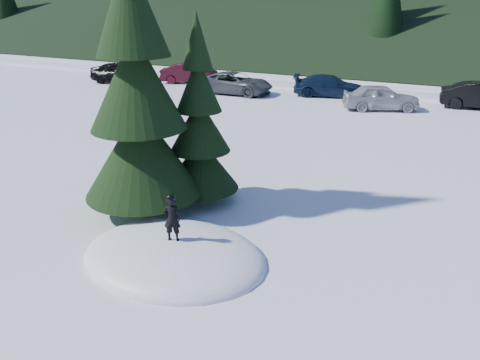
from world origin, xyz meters
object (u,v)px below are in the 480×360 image
at_px(spruce_short, 200,132).
at_px(car_2, 235,83).
at_px(spruce_tall, 137,95).
at_px(car_0, 120,73).
at_px(child_skier, 172,219).
at_px(car_3, 330,86).
at_px(car_1, 190,73).
at_px(car_4, 381,97).

distance_m(spruce_short, car_2, 16.93).
xyz_separation_m(spruce_tall, car_0, (-14.98, 16.51, -2.57)).
height_order(spruce_tall, child_skier, spruce_tall).
distance_m(spruce_tall, car_3, 18.88).
relative_size(spruce_short, car_2, 1.12).
xyz_separation_m(car_0, car_1, (4.29, 2.41, -0.07)).
bearing_deg(car_0, car_1, -63.29).
xyz_separation_m(car_2, car_3, (5.59, 1.90, -0.02)).
distance_m(spruce_short, car_4, 15.10).
distance_m(child_skier, car_0, 25.11).
bearing_deg(car_4, car_2, 63.64).
bearing_deg(car_4, car_3, 32.76).
bearing_deg(car_3, car_2, 94.38).
distance_m(child_skier, car_1, 24.40).
height_order(spruce_short, car_2, spruce_short).
bearing_deg(car_1, car_4, -124.82).
bearing_deg(car_1, car_0, 95.28).
xyz_separation_m(spruce_short, car_0, (-15.98, 15.11, -1.35)).
height_order(car_1, car_2, car_1).
bearing_deg(car_4, car_0, 66.13).
relative_size(car_1, car_2, 0.86).
xyz_separation_m(spruce_tall, car_2, (-5.93, 16.79, -2.65)).
bearing_deg(car_2, car_0, 89.46).
distance_m(spruce_tall, car_2, 18.00).
xyz_separation_m(spruce_short, car_2, (-6.93, 15.39, -1.43)).
bearing_deg(car_3, spruce_short, 170.05).
distance_m(spruce_short, car_0, 22.03).
distance_m(car_2, car_3, 5.91).
bearing_deg(car_0, car_3, -84.14).
xyz_separation_m(car_1, car_4, (13.92, -2.66, 0.01)).
bearing_deg(child_skier, car_2, -88.35).
height_order(car_0, car_3, car_0).
height_order(car_0, car_4, car_0).
bearing_deg(child_skier, car_3, -104.92).
bearing_deg(spruce_short, car_2, 114.24).
xyz_separation_m(car_1, car_2, (4.76, -2.13, -0.01)).
relative_size(spruce_tall, car_4, 2.14).
bearing_deg(car_3, spruce_tall, 166.66).
relative_size(car_1, car_4, 1.02).
relative_size(car_2, car_4, 1.20).
bearing_deg(child_skier, spruce_short, -91.44).
height_order(spruce_short, car_3, spruce_short).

